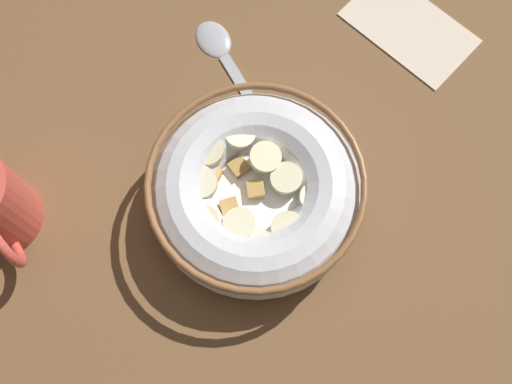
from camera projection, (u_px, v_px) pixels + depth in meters
ground_plane at (256, 206)px, 53.90cm from camera, size 138.90×138.90×2.00cm
cereal_bowl at (256, 192)px, 50.10cm from camera, size 17.73×17.73×5.59cm
spoon at (225, 56)px, 57.10cm from camera, size 16.35×3.89×0.80cm
folded_napkin at (409, 27)px, 58.31cm from camera, size 13.22×9.40×0.30cm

